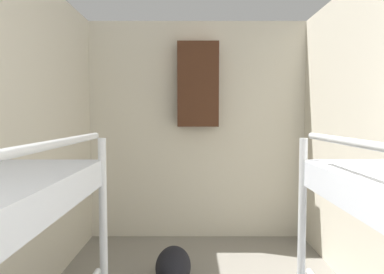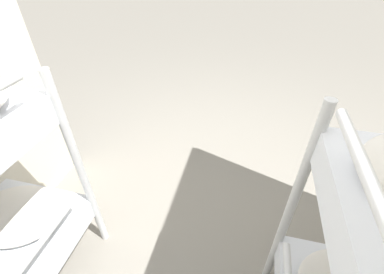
{
  "view_description": "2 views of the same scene",
  "coord_description": "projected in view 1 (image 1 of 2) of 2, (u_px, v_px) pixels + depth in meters",
  "views": [
    {
      "loc": [
        -0.06,
        0.55,
        1.36
      ],
      "look_at": [
        -0.05,
        2.51,
        1.24
      ],
      "focal_mm": 32.0,
      "sensor_mm": 36.0,
      "label": 1
    },
    {
      "loc": [
        -0.28,
        1.41,
        1.66
      ],
      "look_at": [
        -0.1,
        0.66,
        1.07
      ],
      "focal_mm": 24.0,
      "sensor_mm": 36.0,
      "label": 2
    }
  ],
  "objects": [
    {
      "name": "wall_back",
      "position": [
        196.0,
        131.0,
        3.83
      ],
      "size": [
        2.5,
        0.06,
        2.4
      ],
      "color": "beige",
      "rests_on": "ground_plane"
    },
    {
      "name": "hanging_coat",
      "position": [
        197.0,
        84.0,
        3.65
      ],
      "size": [
        0.44,
        0.12,
        0.9
      ],
      "color": "#472819"
    },
    {
      "name": "duffel_bag",
      "position": [
        172.0,
        266.0,
        2.78
      ],
      "size": [
        0.29,
        0.48,
        0.29
      ],
      "color": "black",
      "rests_on": "ground_plane"
    }
  ]
}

